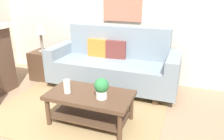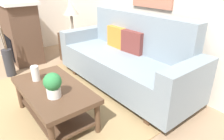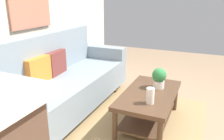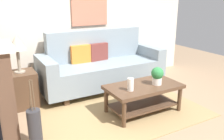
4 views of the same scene
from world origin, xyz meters
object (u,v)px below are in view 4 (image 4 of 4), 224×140
at_px(coffee_table, 143,92).
at_px(potted_plant_tabletop, 157,75).
at_px(side_table, 22,89).
at_px(couch, 101,66).
at_px(tabletop_vase, 131,84).
at_px(throw_pillow_maroon, 98,52).
at_px(framed_painting, 90,6).
at_px(floor_vase, 35,129).
at_px(table_lamp, 17,44).
at_px(throw_pillow_orange, 80,54).

height_order(coffee_table, potted_plant_tabletop, potted_plant_tabletop).
distance_m(potted_plant_tabletop, side_table, 2.10).
relative_size(coffee_table, side_table, 1.96).
bearing_deg(couch, side_table, -176.87).
bearing_deg(tabletop_vase, throw_pillow_maroon, 82.32).
bearing_deg(framed_painting, side_table, -159.21).
relative_size(side_table, framed_painting, 0.77).
bearing_deg(floor_vase, table_lamp, 86.87).
bearing_deg(couch, throw_pillow_maroon, 90.00).
bearing_deg(floor_vase, tabletop_vase, 1.16).
relative_size(couch, floor_vase, 4.90).
bearing_deg(framed_painting, tabletop_vase, -96.17).
distance_m(throw_pillow_maroon, table_lamp, 1.48).
bearing_deg(floor_vase, coffee_table, 3.75).
bearing_deg(side_table, potted_plant_tabletop, -33.95).
bearing_deg(side_table, tabletop_vase, -43.22).
height_order(potted_plant_tabletop, framed_painting, framed_painting).
bearing_deg(coffee_table, throw_pillow_orange, 109.20).
distance_m(side_table, table_lamp, 0.71).
height_order(couch, throw_pillow_maroon, couch).
relative_size(table_lamp, floor_vase, 1.23).
bearing_deg(throw_pillow_orange, side_table, -169.31).
height_order(table_lamp, floor_vase, table_lamp).
bearing_deg(couch, framed_painting, 90.00).
relative_size(coffee_table, potted_plant_tabletop, 4.20).
bearing_deg(side_table, couch, 3.13).
xyz_separation_m(couch, framed_painting, (0.00, 0.47, 1.07)).
relative_size(potted_plant_tabletop, framed_painting, 0.36).
bearing_deg(side_table, throw_pillow_maroon, 8.08).
height_order(throw_pillow_orange, table_lamp, table_lamp).
relative_size(floor_vase, framed_painting, 0.64).
distance_m(throw_pillow_maroon, side_table, 1.50).
distance_m(coffee_table, table_lamp, 2.00).
bearing_deg(throw_pillow_orange, potted_plant_tabletop, -64.73).
distance_m(tabletop_vase, potted_plant_tabletop, 0.48).
distance_m(throw_pillow_maroon, potted_plant_tabletop, 1.40).
height_order(coffee_table, table_lamp, table_lamp).
bearing_deg(potted_plant_tabletop, framed_painting, 99.61).
xyz_separation_m(side_table, framed_painting, (1.43, 0.54, 1.22)).
bearing_deg(potted_plant_tabletop, throw_pillow_maroon, 101.95).
distance_m(tabletop_vase, framed_painting, 1.99).
distance_m(side_table, floor_vase, 1.20).
distance_m(table_lamp, floor_vase, 1.42).
relative_size(coffee_table, tabletop_vase, 6.17).
distance_m(couch, potted_plant_tabletop, 1.28).
height_order(throw_pillow_orange, potted_plant_tabletop, throw_pillow_orange).
xyz_separation_m(couch, table_lamp, (-1.43, -0.08, 0.56)).
bearing_deg(table_lamp, tabletop_vase, -43.22).
bearing_deg(potted_plant_tabletop, coffee_table, 161.40).
distance_m(tabletop_vase, floor_vase, 1.35).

